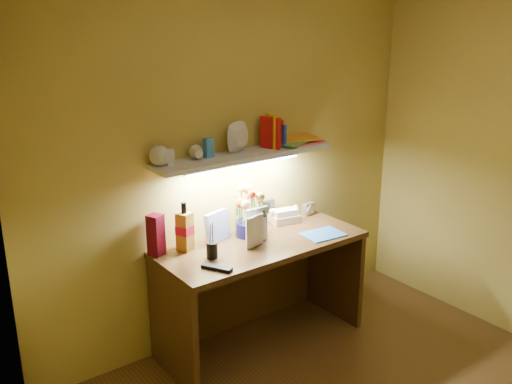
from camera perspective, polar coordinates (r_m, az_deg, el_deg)
desk at (r=3.92m, az=0.54°, el=-10.05°), size 1.40×0.60×0.75m
flower_bouquet at (r=3.80m, az=-0.61°, el=-1.94°), size 0.22×0.22×0.34m
telephone at (r=4.08m, az=2.82°, el=-2.26°), size 0.22×0.18×0.12m
desk_clock at (r=4.24m, az=5.25°, el=-1.70°), size 0.09×0.06×0.09m
whisky_bottle at (r=3.60m, az=-7.16°, el=-3.43°), size 0.11×0.11×0.32m
whisky_box at (r=3.57m, az=-9.98°, el=-4.25°), size 0.11×0.11×0.26m
pen_cup at (r=3.50m, az=-4.43°, el=-5.28°), size 0.09×0.09×0.17m
art_card at (r=3.75m, az=-3.90°, el=-3.44°), size 0.20×0.09×0.20m
tv_remote at (r=3.38m, az=-3.93°, el=-7.55°), size 0.14×0.19×0.02m
blue_folder at (r=3.89m, az=6.73°, el=-4.22°), size 0.29×0.22×0.01m
desk_book_a at (r=3.59m, az=-0.94°, el=-4.29°), size 0.16×0.05×0.21m
desk_book_b at (r=3.66m, az=-0.98°, el=-3.63°), size 0.17×0.02×0.24m
wall_shelf at (r=3.74m, az=-0.70°, el=4.33°), size 1.30×0.33×0.25m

